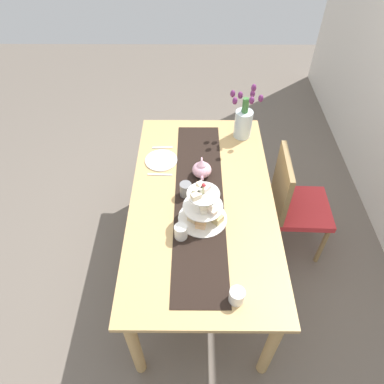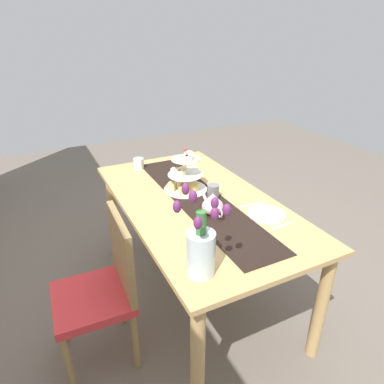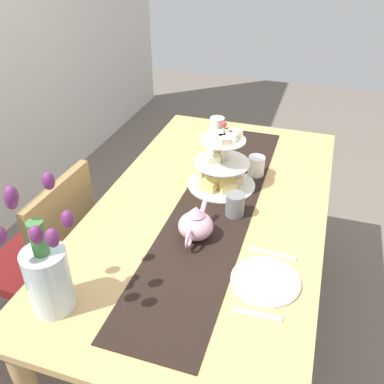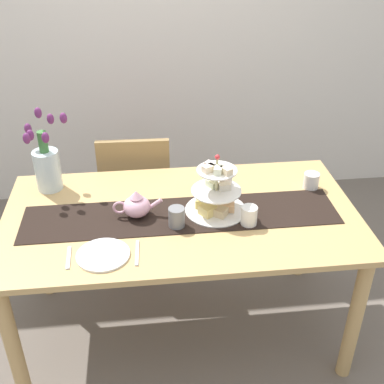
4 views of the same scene
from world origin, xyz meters
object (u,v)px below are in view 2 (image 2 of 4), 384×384
object	(u,v)px
chair_left	(104,285)
dinner_plate_left	(266,214)
teapot	(213,206)
mug_grey	(213,192)
mug_white_text	(193,174)
cream_jug	(139,163)
knife_left	(252,204)
tiered_cake_stand	(185,178)
tulip_vase	(201,247)
dining_table	(196,214)
fork_left	(282,226)

from	to	relation	value
chair_left	dinner_plate_left	world-z (taller)	chair_left
teapot	mug_grey	size ratio (longest dim) A/B	2.51
teapot	mug_white_text	distance (m)	0.53
teapot	dinner_plate_left	bearing A→B (deg)	-117.44
cream_jug	mug_grey	world-z (taller)	mug_grey
knife_left	mug_grey	world-z (taller)	mug_grey
tiered_cake_stand	tulip_vase	size ratio (longest dim) A/B	0.70
mug_white_text	dining_table	bearing A→B (deg)	157.32
cream_jug	dinner_plate_left	distance (m)	1.15
chair_left	cream_jug	world-z (taller)	chair_left
cream_jug	fork_left	distance (m)	1.29
tiered_cake_stand	teapot	world-z (taller)	tiered_cake_stand
chair_left	tulip_vase	world-z (taller)	tulip_vase
tiered_cake_stand	fork_left	xyz separation A→B (m)	(-0.68, -0.29, -0.09)
dining_table	tulip_vase	xyz separation A→B (m)	(-0.66, 0.32, 0.25)
teapot	fork_left	bearing A→B (deg)	-135.65
fork_left	mug_white_text	bearing A→B (deg)	11.14
dining_table	mug_grey	distance (m)	0.19
mug_white_text	tiered_cake_stand	bearing A→B (deg)	136.48
tulip_vase	teapot	bearing A→B (deg)	-35.16
dining_table	knife_left	xyz separation A→B (m)	(-0.22, -0.29, 0.11)
chair_left	tiered_cake_stand	world-z (taller)	tiered_cake_stand
tiered_cake_stand	teapot	size ratio (longest dim) A/B	1.28
tiered_cake_stand	mug_white_text	xyz separation A→B (m)	(0.14, -0.13, -0.04)
dining_table	tulip_vase	world-z (taller)	tulip_vase
dining_table	fork_left	size ratio (longest dim) A/B	11.45
dinner_plate_left	knife_left	xyz separation A→B (m)	(0.14, 0.00, -0.00)
tulip_vase	tiered_cake_stand	bearing A→B (deg)	-20.70
dining_table	cream_jug	bearing A→B (deg)	13.15
tiered_cake_stand	dinner_plate_left	xyz separation A→B (m)	(-0.53, -0.29, -0.09)
cream_jug	mug_grey	size ratio (longest dim) A/B	0.89
fork_left	knife_left	bearing A→B (deg)	0.00
teapot	knife_left	distance (m)	0.29
teapot	tulip_vase	world-z (taller)	tulip_vase
dinner_plate_left	mug_white_text	distance (m)	0.69
tiered_cake_stand	fork_left	world-z (taller)	tiered_cake_stand
chair_left	mug_white_text	world-z (taller)	chair_left
chair_left	mug_white_text	xyz separation A→B (m)	(0.53, -0.82, 0.32)
dinner_plate_left	chair_left	bearing A→B (deg)	81.81
cream_jug	dinner_plate_left	world-z (taller)	cream_jug
dining_table	chair_left	distance (m)	0.74
dining_table	teapot	xyz separation A→B (m)	(-0.21, 0.00, 0.17)
tulip_vase	dinner_plate_left	world-z (taller)	tulip_vase
dining_table	fork_left	bearing A→B (deg)	-150.39
dining_table	dinner_plate_left	world-z (taller)	dinner_plate_left
dining_table	dinner_plate_left	bearing A→B (deg)	-141.47
chair_left	mug_grey	size ratio (longest dim) A/B	9.58
tulip_vase	knife_left	bearing A→B (deg)	-53.69
chair_left	dinner_plate_left	size ratio (longest dim) A/B	3.96
teapot	knife_left	world-z (taller)	teapot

